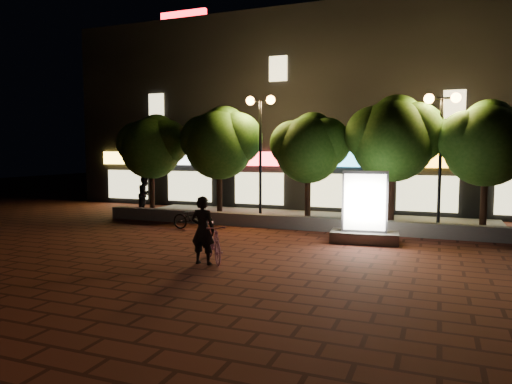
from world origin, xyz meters
The scene contains 16 objects.
ground centered at (0.00, 0.00, 0.00)m, with size 80.00×80.00×0.00m, color #57241B.
retaining_wall centered at (0.00, 4.00, 0.25)m, with size 16.00×0.45×0.50m, color slate.
sidewalk centered at (0.00, 6.50, 0.04)m, with size 16.00×5.00×0.08m, color slate.
building_block centered at (-0.01, 12.99, 5.00)m, with size 28.00×8.12×11.30m.
tree_far_left centered at (-6.95, 5.46, 3.29)m, with size 3.36×2.80×4.63m.
tree_left centered at (-3.45, 5.46, 3.44)m, with size 3.60×3.00×4.89m.
tree_mid centered at (0.55, 5.46, 3.22)m, with size 3.24×2.70×4.50m.
tree_right centered at (3.86, 5.46, 3.57)m, with size 3.72×3.10×5.07m.
tree_far_right centered at (7.05, 5.46, 3.37)m, with size 3.48×2.90×4.76m.
street_lamp_left centered at (-1.50, 5.20, 4.03)m, with size 1.26×0.36×5.18m.
street_lamp_right centered at (5.50, 5.20, 3.89)m, with size 1.26×0.36×4.98m.
ad_kiosk centered at (3.26, 2.29, 0.95)m, with size 2.26×1.28×2.34m.
scooter_pink centered at (-0.15, -1.90, 0.53)m, with size 0.50×1.77×1.06m, color #CF82BD.
rider centered at (-0.28, -2.27, 0.91)m, with size 0.66×0.43×1.82m, color black.
scooter_parked centered at (-3.15, 2.39, 0.46)m, with size 0.62×1.77×0.93m, color black.
pedestrian centered at (-7.46, 5.52, 0.96)m, with size 0.85×0.66×1.75m, color black.
Camera 1 is at (5.46, -13.09, 2.98)m, focal length 32.81 mm.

